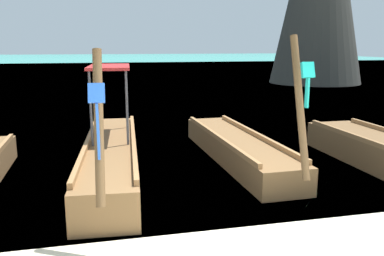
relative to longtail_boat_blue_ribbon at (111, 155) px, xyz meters
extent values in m
plane|color=#2DB29E|center=(1.47, 56.96, -0.38)|extent=(120.00, 120.00, 0.00)
cube|color=brown|center=(0.00, 0.01, -0.07)|extent=(1.41, 5.90, 0.63)
cube|color=#996C3F|center=(-0.46, 0.04, 0.29)|extent=(0.45, 5.37, 0.10)
cube|color=#996C3F|center=(0.46, -0.03, 0.29)|extent=(0.45, 5.37, 0.10)
cylinder|color=brown|center=(-0.21, -3.05, 1.21)|extent=(0.17, 0.71, 1.96)
cube|color=blue|center=(-0.22, -3.19, 1.65)|extent=(0.21, 0.14, 0.25)
cube|color=blue|center=(-0.22, -3.21, 1.18)|extent=(0.04, 0.08, 0.71)
cylinder|color=#4C4C51|center=(-0.36, -0.12, 0.99)|extent=(0.05, 0.05, 1.49)
cylinder|color=#4C4C51|center=(0.34, -0.16, 0.99)|extent=(0.05, 0.05, 1.49)
cylinder|color=#4C4C51|center=(-0.24, 1.63, 0.99)|extent=(0.05, 0.05, 1.49)
cylinder|color=#4C4C51|center=(0.46, 1.58, 0.99)|extent=(0.05, 0.05, 1.49)
cube|color=#AD2323|center=(0.05, 0.73, 1.77)|extent=(0.99, 2.01, 0.06)
cube|color=brown|center=(2.85, 0.34, -0.12)|extent=(1.14, 5.19, 0.53)
cube|color=#996C3F|center=(2.38, 0.33, 0.19)|extent=(0.19, 4.75, 0.10)
cube|color=#996C3F|center=(3.33, 0.35, 0.19)|extent=(0.19, 4.75, 0.10)
cylinder|color=brown|center=(2.92, -2.42, 1.26)|extent=(0.14, 0.76, 2.27)
cube|color=#1ECCBC|center=(2.92, -2.59, 1.85)|extent=(0.20, 0.13, 0.25)
cube|color=#1ECCBC|center=(2.92, -2.61, 1.51)|extent=(0.03, 0.08, 0.46)
cube|color=brown|center=(5.21, -1.29, 0.27)|extent=(0.09, 4.77, 0.10)
cone|color=#3D3D38|center=(16.79, 18.34, 3.13)|extent=(3.05, 3.05, 7.04)
camera|label=1|loc=(-0.19, -8.20, 2.22)|focal=37.69mm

